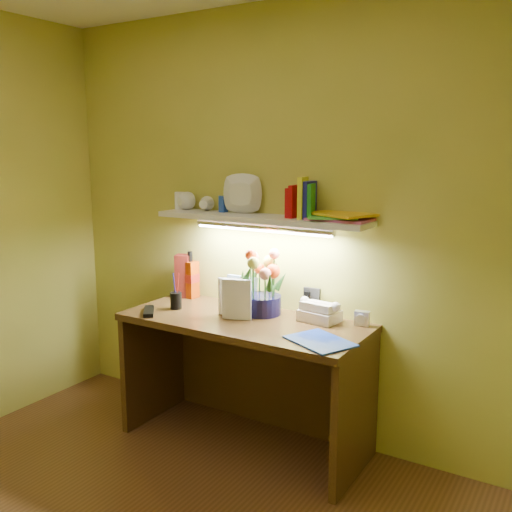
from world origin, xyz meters
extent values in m
cube|color=#3B2210|center=(0.00, 1.20, 0.38)|extent=(1.40, 0.60, 0.75)
cube|color=silver|center=(0.61, 1.43, 0.79)|extent=(0.09, 0.05, 0.08)
cube|color=#59150E|center=(-0.60, 1.41, 0.89)|extent=(0.12, 0.12, 0.28)
cylinder|color=black|center=(-0.46, 1.17, 0.83)|extent=(0.08, 0.08, 0.17)
cube|color=black|center=(-0.54, 1.01, 0.76)|extent=(0.17, 0.19, 0.02)
cube|color=#1D42BB|center=(0.53, 1.07, 0.75)|extent=(0.39, 0.35, 0.01)
imported|color=silver|center=(-0.17, 1.20, 0.86)|extent=(0.16, 0.07, 0.22)
imported|color=white|center=(-0.11, 1.15, 0.87)|extent=(0.17, 0.06, 0.23)
cube|color=white|center=(0.00, 1.38, 1.30)|extent=(1.30, 0.25, 0.03)
imported|color=white|center=(-0.58, 1.37, 1.36)|extent=(0.14, 0.14, 0.09)
imported|color=white|center=(-0.40, 1.37, 1.36)|extent=(0.11, 0.11, 0.08)
imported|color=white|center=(-0.14, 1.38, 1.34)|extent=(0.29, 0.29, 0.06)
cube|color=white|center=(-0.62, 1.41, 1.37)|extent=(0.06, 0.06, 0.11)
cube|color=#1D42BB|center=(-0.29, 1.42, 1.36)|extent=(0.05, 0.04, 0.10)
cube|color=#B00A0E|center=(0.21, 1.40, 1.40)|extent=(0.03, 0.12, 0.18)
cube|color=#FEF823|center=(0.26, 1.38, 1.43)|extent=(0.05, 0.14, 0.23)
cube|color=#2326AC|center=(0.29, 1.41, 1.42)|extent=(0.04, 0.15, 0.20)
cube|color=#1F8724|center=(0.32, 1.38, 1.41)|extent=(0.05, 0.13, 0.19)
cube|color=#B00A0E|center=(0.20, 1.40, 1.40)|extent=(0.04, 0.12, 0.16)
cube|color=#D258A0|center=(0.48, 1.42, 1.32)|extent=(0.33, 0.25, 0.01)
cube|color=#52C745|center=(0.45, 1.39, 1.33)|extent=(0.31, 0.27, 0.01)
cube|color=yellow|center=(0.48, 1.42, 1.35)|extent=(0.38, 0.33, 0.01)
camera|label=1|loc=(1.67, -1.39, 1.69)|focal=40.00mm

